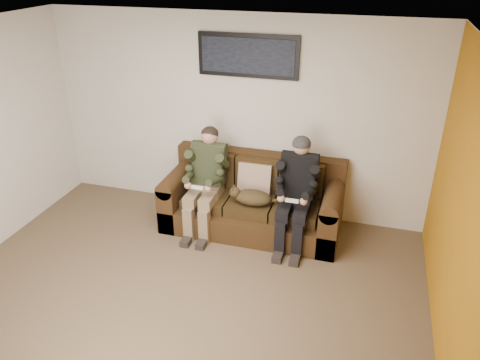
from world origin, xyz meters
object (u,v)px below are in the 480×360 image
(cat, at_px, (251,197))
(framed_poster, at_px, (248,56))
(sofa, at_px, (254,201))
(person_left, at_px, (206,175))
(person_right, at_px, (297,186))

(cat, distance_m, framed_poster, 1.70)
(sofa, relative_size, person_left, 1.70)
(person_right, bearing_deg, person_left, -179.98)
(person_left, bearing_deg, framed_poster, 57.10)
(person_right, relative_size, framed_poster, 1.05)
(person_left, relative_size, person_right, 0.99)
(person_right, bearing_deg, sofa, 162.03)
(person_left, height_order, person_right, person_right)
(sofa, height_order, framed_poster, framed_poster)
(framed_poster, bearing_deg, person_left, -122.90)
(sofa, height_order, cat, sofa)
(sofa, bearing_deg, person_right, -17.97)
(person_right, xyz_separation_m, cat, (-0.54, -0.07, -0.19))
(sofa, bearing_deg, framed_poster, 117.33)
(sofa, bearing_deg, person_left, -161.99)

